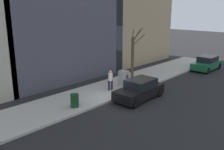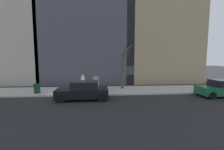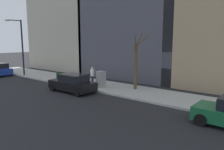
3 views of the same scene
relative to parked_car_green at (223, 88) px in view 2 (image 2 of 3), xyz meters
name	(u,v)px [view 2 (image 2 of 3)]	position (x,y,z in m)	size (l,w,h in m)	color
ground_plane	(73,96)	(1.04, 13.40, -0.74)	(120.00, 120.00, 0.00)	#232326
sidewalk	(76,91)	(3.04, 13.40, -0.66)	(4.00, 36.00, 0.15)	#B2AFA8
parked_car_green	(223,88)	(0.00, 0.00, 0.00)	(1.95, 4.22, 1.52)	#196038
parked_car_black	(83,91)	(-0.08, 12.35, 0.00)	(1.98, 4.23, 1.52)	black
parking_meter	(90,85)	(1.49, 11.90, 0.24)	(0.14, 0.10, 1.35)	slate
utility_box	(96,84)	(2.34, 11.34, 0.11)	(0.83, 0.61, 1.43)	#A8A399
bare_tree	(123,69)	(3.62, 8.49, 1.55)	(1.40, 0.99, 4.68)	brown
trash_bin	(37,88)	(1.94, 16.87, -0.14)	(0.56, 0.56, 0.90)	#14381E
pedestrian_near_meter	(83,82)	(2.60, 12.66, 0.35)	(0.36, 0.36, 1.66)	#1E1E2D
office_tower_left	(154,15)	(11.89, 2.23, 9.70)	(10.72, 10.72, 20.88)	tan
office_block_center	(89,24)	(12.68, 12.73, 8.30)	(12.30, 12.30, 18.07)	#4C4C56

